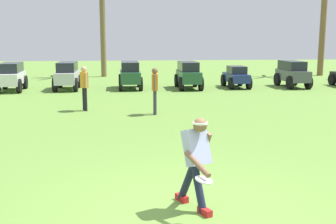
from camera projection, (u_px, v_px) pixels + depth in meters
name	position (u px, v px, depth m)	size (l,w,h in m)	color
ground_plane	(190.00, 215.00, 6.20)	(80.00, 80.00, 0.00)	olive
frisbee_thrower	(196.00, 158.00, 6.25)	(0.53, 1.09, 1.43)	#191E38
frisbee_in_flight	(204.00, 180.00, 5.78)	(0.32, 0.32, 0.08)	white
teammate_near_sideline	(155.00, 87.00, 13.99)	(0.23, 0.50, 1.56)	#33333D
teammate_midfield	(84.00, 84.00, 14.70)	(0.32, 0.48, 1.56)	black
parked_car_slot_a	(11.00, 76.00, 20.12)	(1.29, 2.46, 1.34)	silver
parked_car_slot_b	(67.00, 75.00, 20.63)	(1.16, 2.41, 1.34)	#B7BABF
parked_car_slot_c	(130.00, 74.00, 20.96)	(1.19, 2.42, 1.34)	#235133
parked_car_slot_d	(188.00, 74.00, 21.01)	(1.17, 2.41, 1.34)	#235133
parked_car_slot_e	(236.00, 77.00, 21.44)	(1.12, 2.22, 1.10)	navy
parked_car_slot_f	(292.00, 73.00, 21.62)	(1.20, 2.42, 1.34)	#474C51
palm_tree_far_left	(102.00, 22.00, 26.77)	(3.17, 3.48, 5.72)	brown
palm_tree_left_of_centre	(324.00, 13.00, 27.46)	(2.92, 3.37, 7.41)	brown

